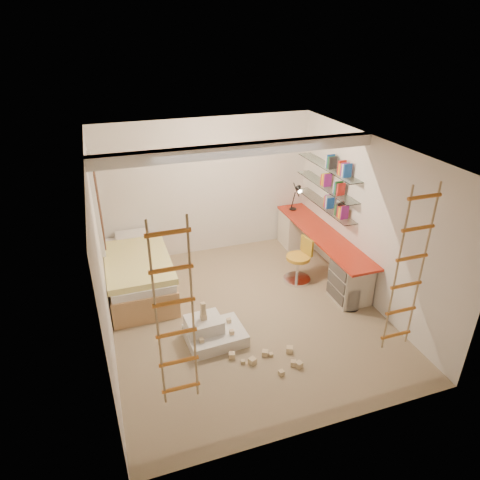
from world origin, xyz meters
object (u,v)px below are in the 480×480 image
object	(u,v)px
desk	(320,250)
swivel_chair	(299,266)
play_platform	(212,332)
bed	(138,273)

from	to	relation	value
desk	swivel_chair	world-z (taller)	swivel_chair
play_platform	swivel_chair	bearing A→B (deg)	29.86
bed	swivel_chair	world-z (taller)	swivel_chair
desk	swivel_chair	distance (m)	0.59
swivel_chair	play_platform	size ratio (longest dim) A/B	0.95
desk	bed	size ratio (longest dim) A/B	1.40
play_platform	desk	bearing A→B (deg)	28.49
desk	play_platform	distance (m)	2.72
desk	bed	distance (m)	3.22
swivel_chair	bed	bearing A→B (deg)	167.48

